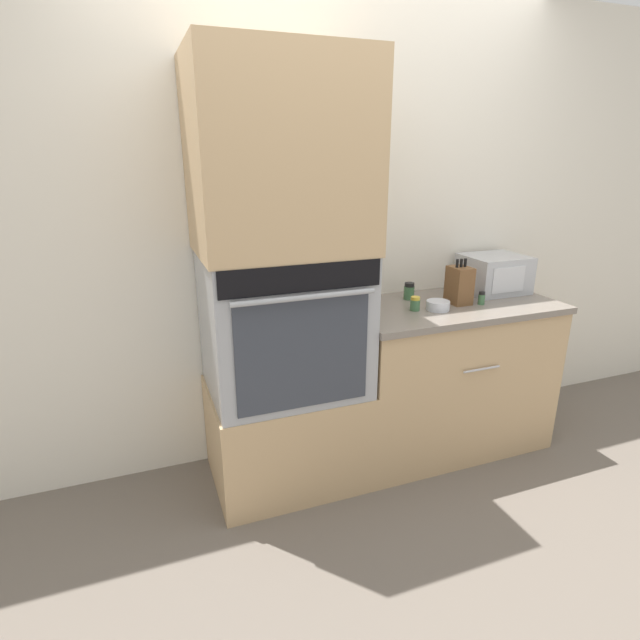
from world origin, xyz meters
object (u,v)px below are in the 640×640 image
knife_block (459,285)px  condiment_jar_near (462,290)px  condiment_jar_far (482,298)px  microwave (494,274)px  condiment_jar_mid (409,291)px  bowl (438,305)px  condiment_jar_back (415,304)px  wall_oven (284,323)px

knife_block → condiment_jar_near: bearing=46.0°
knife_block → condiment_jar_near: knife_block is taller
condiment_jar_far → condiment_jar_near: bearing=97.5°
microwave → condiment_jar_far: (-0.24, -0.21, -0.07)m
knife_block → condiment_jar_near: size_ratio=2.87×
condiment_jar_mid → condiment_jar_far: (0.32, -0.23, -0.01)m
bowl → condiment_jar_mid: size_ratio=1.28×
condiment_jar_near → condiment_jar_far: 0.16m
knife_block → bowl: bearing=-159.0°
bowl → condiment_jar_far: bearing=0.2°
microwave → bowl: (-0.52, -0.21, -0.08)m
microwave → condiment_jar_back: (-0.64, -0.17, -0.07)m
condiment_jar_back → condiment_jar_near: bearing=17.6°
condiment_jar_near → condiment_jar_mid: (-0.30, 0.08, 0.00)m
knife_block → bowl: (-0.17, -0.07, -0.08)m
microwave → condiment_jar_near: 0.27m
bowl → knife_block: bearing=21.0°
microwave → condiment_jar_mid: 0.56m
bowl → condiment_jar_back: bearing=163.7°
condiment_jar_far → condiment_jar_back: (-0.40, 0.03, 0.00)m
condiment_jar_mid → condiment_jar_back: (-0.08, -0.20, -0.01)m
microwave → condiment_jar_mid: size_ratio=3.67×
condiment_jar_far → condiment_jar_back: 0.40m
knife_block → condiment_jar_mid: (-0.22, 0.16, -0.06)m
microwave → knife_block: bearing=-157.8°
bowl → wall_oven: bearing=174.6°
condiment_jar_near → bowl: bearing=-149.0°
wall_oven → microwave: wall_oven is taller
knife_block → condiment_jar_mid: bearing=142.5°
condiment_jar_back → wall_oven: bearing=176.5°
condiment_jar_near → wall_oven: bearing=-176.0°
condiment_jar_near → knife_block: bearing=-134.0°
wall_oven → microwave: (1.34, 0.13, 0.11)m
wall_oven → condiment_jar_mid: (0.79, 0.15, 0.04)m
bowl → condiment_jar_mid: 0.24m
condiment_jar_mid → condiment_jar_far: 0.40m
microwave → condiment_jar_back: 0.66m
wall_oven → microwave: bearing=5.4°
wall_oven → condiment_jar_near: size_ratio=8.61×
wall_oven → knife_block: (1.00, -0.01, 0.10)m
condiment_jar_back → bowl: bearing=-16.3°
condiment_jar_near → condiment_jar_far: condiment_jar_near is taller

